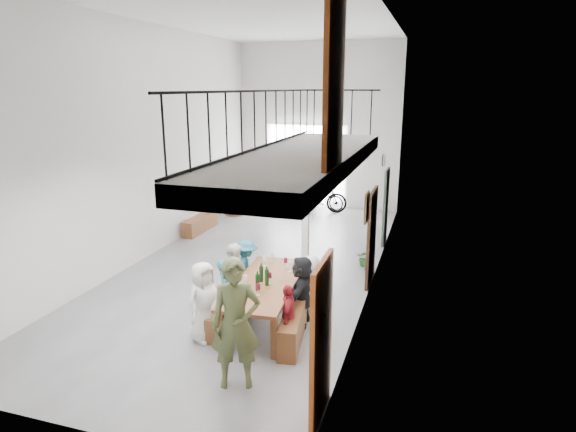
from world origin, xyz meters
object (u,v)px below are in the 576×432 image
(side_bench, at_px, (200,224))
(tasting_table, at_px, (266,286))
(bench_inner, at_px, (234,309))
(serving_counter, at_px, (291,194))
(oak_barrel, at_px, (235,200))
(host_standing, at_px, (236,324))
(bicycle_near, at_px, (323,197))

(side_bench, bearing_deg, tasting_table, -52.04)
(side_bench, bearing_deg, bench_inner, -56.90)
(side_bench, height_order, serving_counter, serving_counter)
(tasting_table, xyz_separation_m, bench_inner, (-0.58, -0.05, -0.49))
(oak_barrel, bearing_deg, side_bench, -96.12)
(bench_inner, distance_m, host_standing, 2.06)
(bench_inner, distance_m, serving_counter, 8.60)
(bench_inner, xyz_separation_m, side_bench, (-3.14, 4.81, 0.01))
(side_bench, height_order, oak_barrel, oak_barrel)
(tasting_table, relative_size, bicycle_near, 1.64)
(tasting_table, relative_size, side_bench, 1.61)
(side_bench, height_order, bicycle_near, bicycle_near)
(tasting_table, height_order, bench_inner, tasting_table)
(serving_counter, bearing_deg, oak_barrel, -123.13)
(bench_inner, bearing_deg, side_bench, 121.70)
(tasting_table, relative_size, serving_counter, 1.58)
(tasting_table, xyz_separation_m, bicycle_near, (-0.93, 8.36, -0.30))
(bench_inner, height_order, host_standing, host_standing)
(tasting_table, distance_m, host_standing, 1.83)
(side_bench, xyz_separation_m, serving_counter, (1.63, 3.65, 0.20))
(oak_barrel, relative_size, host_standing, 0.53)
(tasting_table, bearing_deg, bench_inner, -179.32)
(serving_counter, bearing_deg, side_bench, -106.16)
(bench_inner, xyz_separation_m, oak_barrel, (-2.92, 6.84, 0.28))
(oak_barrel, height_order, serving_counter, oak_barrel)
(bench_inner, xyz_separation_m, serving_counter, (-1.50, 8.46, 0.21))
(tasting_table, relative_size, host_standing, 1.37)
(tasting_table, relative_size, oak_barrel, 2.59)
(oak_barrel, distance_m, bicycle_near, 3.02)
(tasting_table, bearing_deg, serving_counter, 99.77)
(serving_counter, height_order, host_standing, host_standing)
(tasting_table, bearing_deg, side_bench, 123.84)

